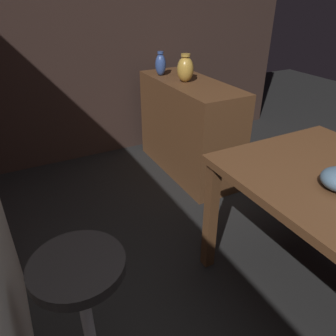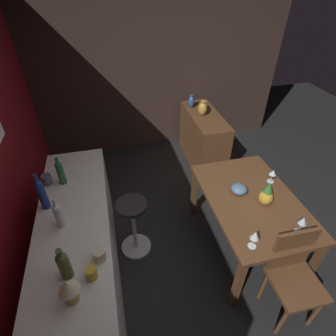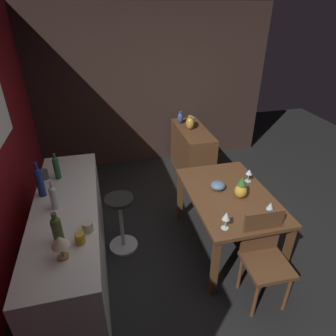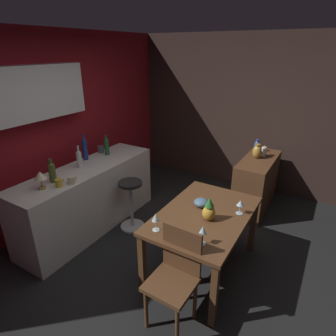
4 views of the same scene
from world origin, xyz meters
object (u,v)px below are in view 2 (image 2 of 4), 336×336
wine_glass_left (273,173)px  vase_brass (203,108)px  wine_bottle_clear (59,214)px  counter_lamp (68,287)px  fruit_bowl (239,189)px  cup_mustard (91,273)px  cup_cream (100,255)px  bar_stool (134,226)px  cup_slate (47,179)px  wine_bottle_olive (64,264)px  pineapple_centerpiece (267,195)px  sideboard_cabinet (203,138)px  wine_bottle_green (60,172)px  wine_bottle_cobalt (42,193)px  wine_glass_center (255,236)px  dining_table (251,205)px  pillar_candle_tall (204,106)px  vase_ceramic_blue (191,102)px  wine_glass_right (303,221)px  chair_near_window (293,274)px

wine_glass_left → vase_brass: 1.54m
wine_bottle_clear → counter_lamp: wine_bottle_clear is taller
wine_glass_left → fruit_bowl: size_ratio=0.94×
cup_mustard → cup_cream: (0.13, -0.06, -0.00)m
bar_stool → cup_slate: bearing=69.3°
wine_glass_left → wine_bottle_olive: size_ratio=0.54×
pineapple_centerpiece → counter_lamp: bearing=109.3°
sideboard_cabinet → wine_bottle_green: size_ratio=3.72×
bar_stool → vase_brass: (1.47, -1.26, 0.54)m
fruit_bowl → wine_bottle_cobalt: 1.85m
wine_glass_center → wine_bottle_olive: bearing=90.2°
pineapple_centerpiece → cup_cream: (-0.35, 1.57, 0.10)m
dining_table → wine_bottle_clear: size_ratio=4.46×
wine_glass_center → wine_bottle_green: 1.84m
bar_stool → wine_bottle_clear: wine_bottle_clear is taller
cup_slate → pillar_candle_tall: size_ratio=0.75×
wine_glass_left → wine_bottle_clear: wine_bottle_clear is taller
pillar_candle_tall → counter_lamp: bearing=144.6°
wine_bottle_green → vase_brass: 2.23m
wine_bottle_green → vase_ceramic_blue: bearing=-50.2°
wine_glass_left → vase_ceramic_blue: 1.84m
wine_glass_right → wine_bottle_green: size_ratio=0.61×
fruit_bowl → counter_lamp: (-0.82, 1.58, 0.27)m
wine_glass_left → pineapple_centerpiece: size_ratio=0.61×
cup_cream → counter_lamp: counter_lamp is taller
cup_slate → counter_lamp: (-1.23, -0.28, 0.10)m
wine_bottle_olive → counter_lamp: bearing=-167.7°
wine_glass_right → wine_glass_left: bearing=-10.7°
pineapple_centerpiece → pillar_candle_tall: 1.94m
dining_table → bar_stool: dining_table is taller
vase_brass → wine_glass_left: bearing=-171.1°
wine_bottle_olive → vase_brass: 2.86m
chair_near_window → pillar_candle_tall: pillar_candle_tall is taller
fruit_bowl → cup_cream: (-0.56, 1.39, 0.16)m
dining_table → pineapple_centerpiece: size_ratio=5.22×
vase_brass → cup_cream: bearing=144.0°
wine_glass_right → wine_bottle_olive: bearing=91.4°
dining_table → chair_near_window: (-0.71, -0.05, -0.14)m
wine_bottle_cobalt → vase_ceramic_blue: wine_bottle_cobalt is taller
wine_bottle_olive → wine_glass_center: bearing=-89.8°
cup_cream → pillar_candle_tall: bearing=-35.5°
cup_cream → vase_brass: size_ratio=0.58×
wine_bottle_cobalt → pillar_candle_tall: size_ratio=2.18×
bar_stool → vase_brass: size_ratio=3.24×
cup_mustard → counter_lamp: bearing=136.6°
pineapple_centerpiece → wine_bottle_green: size_ratio=0.86×
wine_bottle_cobalt → cup_mustard: size_ratio=3.29×
counter_lamp → bar_stool: bearing=-27.1°
wine_bottle_clear → vase_brass: 2.55m
wine_glass_left → wine_bottle_cobalt: size_ratio=0.42×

